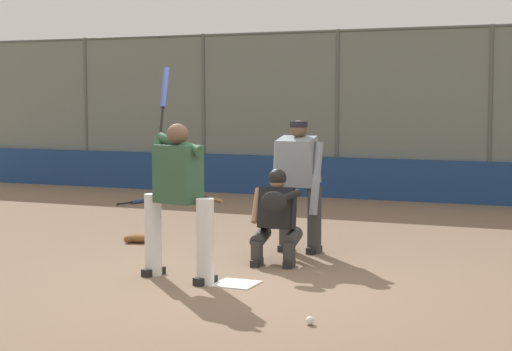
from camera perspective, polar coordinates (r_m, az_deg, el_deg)
The scene contains 11 objects.
ground_plane at distance 8.98m, azimuth -1.33°, elevation -7.26°, with size 160.00×160.00×0.00m, color #7A604C.
home_plate_marker at distance 8.98m, azimuth -1.33°, elevation -7.22°, with size 0.43×0.43×0.01m, color white.
backstop_fence at distance 16.45m, azimuth 10.31°, elevation 4.34°, with size 20.49×0.08×3.28m.
padding_wall at distance 16.42m, azimuth 10.15°, elevation -0.32°, with size 20.00×0.18×0.78m, color navy.
batter_at_plate at distance 9.11m, azimuth -5.23°, elevation -1.28°, with size 0.94×0.85×2.29m.
catcher_behind_plate at distance 9.96m, azimuth 1.34°, elevation -2.66°, with size 0.62×0.73×1.12m.
umpire_home at distance 10.69m, azimuth 2.87°, elevation -0.43°, with size 0.68×0.43×1.66m.
spare_bat_near_backstop at distance 16.18m, azimuth -2.74°, elevation -1.61°, with size 0.71×0.62×0.07m.
spare_bat_by_padding at distance 15.98m, azimuth -7.84°, elevation -1.73°, with size 0.29×0.80×0.07m.
fielding_glove_on_dirt at distance 11.62m, azimuth -7.97°, elevation -4.18°, with size 0.33×0.25×0.12m.
baseball_loose at distance 7.41m, azimuth 3.63°, elevation -9.64°, with size 0.07×0.07×0.07m, color white.
Camera 1 is at (-3.61, 7.99, 1.92)m, focal length 60.00 mm.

